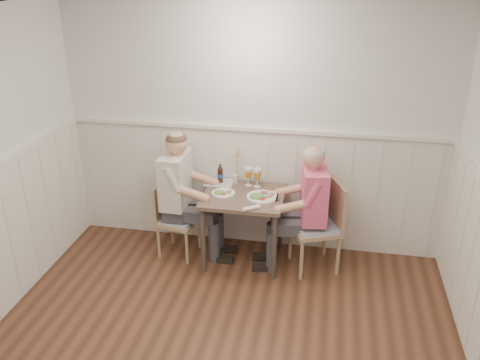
{
  "coord_description": "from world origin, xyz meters",
  "views": [
    {
      "loc": [
        0.76,
        -2.68,
        2.95
      ],
      "look_at": [
        -0.04,
        1.64,
        1.0
      ],
      "focal_mm": 38.0,
      "sensor_mm": 36.0,
      "label": 1
    }
  ],
  "objects_px": {
    "diner_cream": "(181,204)",
    "grass_vase": "(235,166)",
    "dining_table": "(244,205)",
    "chair_left": "(174,216)",
    "man_in_pink": "(308,218)",
    "beer_bottle": "(220,175)",
    "chair_right": "(321,222)"
  },
  "relations": [
    {
      "from": "chair_right",
      "to": "grass_vase",
      "type": "height_order",
      "value": "grass_vase"
    },
    {
      "from": "diner_cream",
      "to": "grass_vase",
      "type": "height_order",
      "value": "diner_cream"
    },
    {
      "from": "dining_table",
      "to": "man_in_pink",
      "type": "xyz_separation_m",
      "value": [
        0.66,
        -0.02,
        -0.08
      ]
    },
    {
      "from": "dining_table",
      "to": "grass_vase",
      "type": "bearing_deg",
      "value": 116.54
    },
    {
      "from": "chair_right",
      "to": "beer_bottle",
      "type": "xyz_separation_m",
      "value": [
        -1.08,
        0.24,
        0.33
      ]
    },
    {
      "from": "chair_left",
      "to": "diner_cream",
      "type": "bearing_deg",
      "value": 7.9
    },
    {
      "from": "diner_cream",
      "to": "grass_vase",
      "type": "distance_m",
      "value": 0.69
    },
    {
      "from": "chair_left",
      "to": "man_in_pink",
      "type": "distance_m",
      "value": 1.41
    },
    {
      "from": "man_in_pink",
      "to": "grass_vase",
      "type": "height_order",
      "value": "man_in_pink"
    },
    {
      "from": "dining_table",
      "to": "man_in_pink",
      "type": "bearing_deg",
      "value": -1.58
    },
    {
      "from": "dining_table",
      "to": "grass_vase",
      "type": "height_order",
      "value": "grass_vase"
    },
    {
      "from": "dining_table",
      "to": "chair_right",
      "type": "xyz_separation_m",
      "value": [
        0.78,
        0.01,
        -0.13
      ]
    },
    {
      "from": "dining_table",
      "to": "beer_bottle",
      "type": "bearing_deg",
      "value": 139.73
    },
    {
      "from": "beer_bottle",
      "to": "grass_vase",
      "type": "height_order",
      "value": "grass_vase"
    },
    {
      "from": "chair_left",
      "to": "diner_cream",
      "type": "distance_m",
      "value": 0.17
    },
    {
      "from": "man_in_pink",
      "to": "grass_vase",
      "type": "relative_size",
      "value": 3.17
    },
    {
      "from": "grass_vase",
      "to": "dining_table",
      "type": "bearing_deg",
      "value": -63.46
    },
    {
      "from": "chair_left",
      "to": "man_in_pink",
      "type": "xyz_separation_m",
      "value": [
        1.4,
        -0.02,
        0.13
      ]
    },
    {
      "from": "chair_right",
      "to": "chair_left",
      "type": "distance_m",
      "value": 1.53
    },
    {
      "from": "man_in_pink",
      "to": "beer_bottle",
      "type": "bearing_deg",
      "value": 164.29
    },
    {
      "from": "grass_vase",
      "to": "beer_bottle",
      "type": "bearing_deg",
      "value": -171.81
    },
    {
      "from": "man_in_pink",
      "to": "beer_bottle",
      "type": "distance_m",
      "value": 1.03
    },
    {
      "from": "beer_bottle",
      "to": "grass_vase",
      "type": "xyz_separation_m",
      "value": [
        0.16,
        0.02,
        0.1
      ]
    },
    {
      "from": "dining_table",
      "to": "man_in_pink",
      "type": "height_order",
      "value": "man_in_pink"
    },
    {
      "from": "dining_table",
      "to": "chair_left",
      "type": "height_order",
      "value": "chair_left"
    },
    {
      "from": "man_in_pink",
      "to": "dining_table",
      "type": "bearing_deg",
      "value": 178.42
    },
    {
      "from": "dining_table",
      "to": "diner_cream",
      "type": "relative_size",
      "value": 0.58
    },
    {
      "from": "dining_table",
      "to": "beer_bottle",
      "type": "distance_m",
      "value": 0.44
    },
    {
      "from": "beer_bottle",
      "to": "chair_right",
      "type": "bearing_deg",
      "value": -12.72
    },
    {
      "from": "dining_table",
      "to": "beer_bottle",
      "type": "xyz_separation_m",
      "value": [
        -0.29,
        0.25,
        0.2
      ]
    },
    {
      "from": "dining_table",
      "to": "grass_vase",
      "type": "distance_m",
      "value": 0.43
    },
    {
      "from": "chair_left",
      "to": "grass_vase",
      "type": "distance_m",
      "value": 0.84
    }
  ]
}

